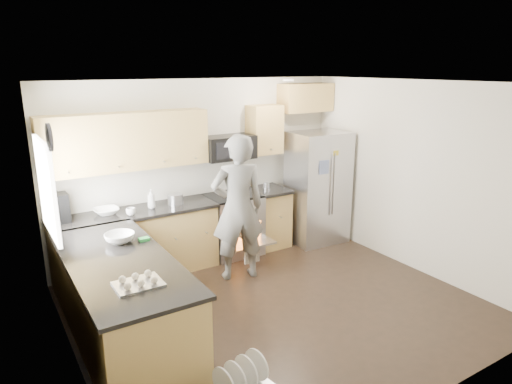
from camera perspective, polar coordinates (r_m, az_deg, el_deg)
ground at (r=5.62m, az=2.68°, el=-14.06°), size 4.50×4.50×0.00m
room_shell at (r=5.00m, az=2.47°, el=2.83°), size 4.54×4.04×2.62m
back_cabinet_run at (r=6.42m, az=-10.51°, el=-1.10°), size 4.45×0.64×2.50m
peninsula at (r=4.95m, az=-16.36°, el=-12.96°), size 0.96×2.36×1.03m
stove_range at (r=6.84m, az=-2.90°, el=-2.35°), size 0.76×0.97×1.79m
refrigerator at (r=7.36m, az=7.70°, el=0.56°), size 0.91×0.72×1.78m
person at (r=5.98m, az=-2.28°, el=-1.98°), size 0.80×0.62×1.95m
dish_rack at (r=4.33m, az=-1.92°, el=-22.76°), size 0.60×0.52×0.33m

